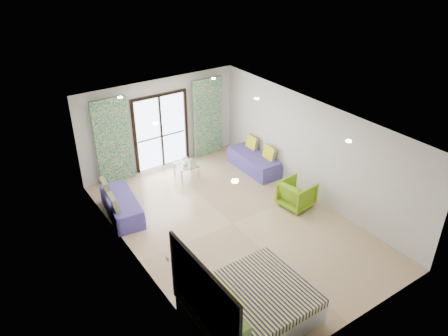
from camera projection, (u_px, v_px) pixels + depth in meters
floor at (233, 224)px, 10.79m from camera, size 5.00×7.50×0.01m
ceiling at (234, 123)px, 9.49m from camera, size 5.00×7.50×0.01m
wall_back at (160, 124)px, 12.86m from camera, size 5.00×0.01×2.70m
wall_front at (360, 267)px, 7.42m from camera, size 5.00×0.01×2.70m
wall_left at (134, 211)px, 8.91m from camera, size 0.01×7.50×2.70m
wall_right at (312, 149)px, 11.37m from camera, size 0.01×7.50×2.70m
balcony_door at (161, 127)px, 12.88m from camera, size 1.76×0.08×2.28m
balcony_rail at (161, 136)px, 13.04m from camera, size 1.52×0.03×0.04m
curtain_left at (113, 142)px, 12.01m from camera, size 1.00×0.10×2.50m
curtain_right at (208, 118)px, 13.54m from camera, size 1.00×0.10×2.50m
downlight_a at (235, 181)px, 7.37m from camera, size 0.12×0.12×0.02m
downlight_b at (349, 141)px, 8.74m from camera, size 0.12×0.12×0.02m
downlight_c at (156, 123)px, 9.54m from camera, size 0.12×0.12×0.02m
downlight_d at (257, 99)px, 10.92m from camera, size 0.12×0.12×0.02m
downlight_e at (120, 97)px, 10.99m from camera, size 0.12×0.12×0.02m
downlight_f at (213, 78)px, 12.36m from camera, size 0.12×0.12×0.02m
headboard at (203, 300)px, 7.18m from camera, size 0.06×2.10×1.50m
switch_plate at (167, 258)px, 8.08m from camera, size 0.02×0.10×0.10m
bed at (249, 307)px, 8.02m from camera, size 2.18×1.78×0.75m
daybed_left at (121, 206)px, 11.00m from camera, size 0.92×1.86×0.88m
daybed_right at (254, 161)px, 13.08m from camera, size 0.72×1.81×0.89m
coffee_table at (186, 166)px, 12.66m from camera, size 0.66×0.66×0.70m
vase at (185, 163)px, 12.52m from camera, size 0.20×0.20×0.17m
armchair at (297, 193)px, 11.30m from camera, size 0.81×0.85×0.79m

